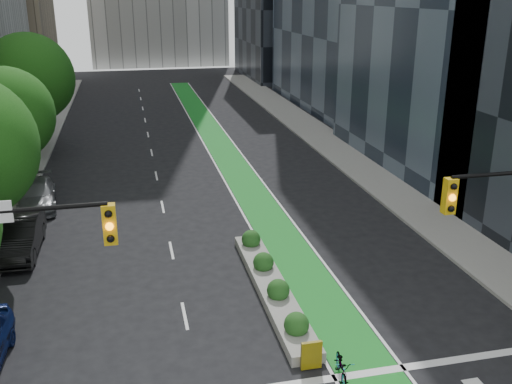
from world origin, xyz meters
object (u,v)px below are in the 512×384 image
parked_car_left_far (37,195)px  bicycle (342,367)px  parked_car_left_mid (19,237)px  median_planter (272,284)px

parked_car_left_far → bicycle: bearing=-64.3°
parked_car_left_mid → parked_car_left_far: 6.31m
median_planter → bicycle: 5.97m
parked_car_left_mid → parked_car_left_far: bearing=90.7°
bicycle → parked_car_left_mid: 16.74m
median_planter → bicycle: bearing=-82.3°
median_planter → parked_car_left_far: 16.50m
bicycle → parked_car_left_far: parked_car_left_far is taller
median_planter → parked_car_left_mid: bearing=149.7°
bicycle → parked_car_left_far: (-11.50, 18.47, 0.29)m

